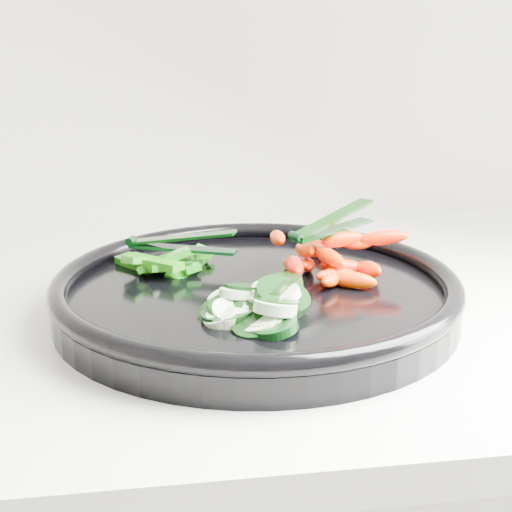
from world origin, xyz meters
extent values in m
cube|color=silver|center=(0.00, 1.70, 0.92)|extent=(2.02, 0.62, 0.03)
cylinder|color=black|center=(-0.16, 1.65, 0.94)|extent=(0.46, 0.46, 0.02)
torus|color=black|center=(-0.16, 1.65, 0.96)|extent=(0.47, 0.47, 0.02)
cylinder|color=black|center=(-0.17, 1.55, 0.96)|extent=(0.05, 0.05, 0.02)
cylinder|color=beige|center=(-0.17, 1.55, 0.96)|extent=(0.05, 0.05, 0.02)
cylinder|color=black|center=(-0.19, 1.58, 0.96)|extent=(0.05, 0.05, 0.03)
cylinder|color=#CEF1C1|center=(-0.19, 1.57, 0.96)|extent=(0.04, 0.04, 0.02)
cylinder|color=black|center=(-0.16, 1.54, 0.96)|extent=(0.05, 0.05, 0.02)
cylinder|color=beige|center=(-0.16, 1.55, 0.96)|extent=(0.04, 0.04, 0.02)
cylinder|color=black|center=(-0.18, 1.61, 0.96)|extent=(0.05, 0.05, 0.02)
cylinder|color=#D9EEBE|center=(-0.19, 1.61, 0.96)|extent=(0.05, 0.05, 0.02)
cylinder|color=black|center=(-0.19, 1.57, 0.96)|extent=(0.06, 0.06, 0.02)
cylinder|color=#D4F0C0|center=(-0.19, 1.57, 0.96)|extent=(0.04, 0.04, 0.01)
cylinder|color=black|center=(-0.20, 1.58, 0.96)|extent=(0.05, 0.05, 0.02)
cylinder|color=#D2EBBC|center=(-0.20, 1.57, 0.96)|extent=(0.03, 0.03, 0.02)
cylinder|color=black|center=(-0.16, 1.59, 0.97)|extent=(0.05, 0.05, 0.03)
cylinder|color=beige|center=(-0.15, 1.58, 0.97)|extent=(0.04, 0.04, 0.02)
cylinder|color=black|center=(-0.17, 1.61, 0.97)|extent=(0.05, 0.05, 0.02)
cylinder|color=beige|center=(-0.18, 1.59, 0.97)|extent=(0.04, 0.04, 0.01)
cylinder|color=black|center=(-0.15, 1.58, 0.97)|extent=(0.06, 0.06, 0.03)
cylinder|color=#CAEBBC|center=(-0.16, 1.59, 0.97)|extent=(0.04, 0.04, 0.02)
cylinder|color=black|center=(-0.15, 1.61, 0.97)|extent=(0.05, 0.05, 0.02)
cylinder|color=beige|center=(-0.16, 1.59, 0.97)|extent=(0.04, 0.04, 0.02)
cylinder|color=black|center=(-0.15, 1.57, 0.97)|extent=(0.05, 0.05, 0.02)
cylinder|color=beige|center=(-0.16, 1.56, 0.97)|extent=(0.05, 0.05, 0.02)
ellipsoid|color=red|center=(-0.08, 1.65, 0.96)|extent=(0.02, 0.05, 0.02)
ellipsoid|color=#FD2400|center=(-0.08, 1.65, 0.96)|extent=(0.05, 0.03, 0.02)
ellipsoid|color=#DF4300|center=(-0.07, 1.63, 0.96)|extent=(0.05, 0.04, 0.02)
ellipsoid|color=#FF5B00|center=(-0.11, 1.68, 0.96)|extent=(0.03, 0.04, 0.02)
ellipsoid|color=#FF4500|center=(-0.05, 1.66, 0.96)|extent=(0.02, 0.05, 0.03)
ellipsoid|color=#FF1200|center=(-0.10, 1.68, 0.96)|extent=(0.02, 0.04, 0.02)
ellipsoid|color=#EF5500|center=(-0.09, 1.64, 0.96)|extent=(0.04, 0.04, 0.02)
ellipsoid|color=#F72D00|center=(-0.07, 1.67, 0.96)|extent=(0.05, 0.02, 0.02)
ellipsoid|color=#E00D00|center=(-0.08, 1.74, 0.96)|extent=(0.03, 0.05, 0.02)
ellipsoid|color=red|center=(-0.12, 1.64, 0.98)|extent=(0.02, 0.05, 0.02)
ellipsoid|color=#F54200|center=(-0.06, 1.72, 0.98)|extent=(0.03, 0.05, 0.02)
ellipsoid|color=#FF3F00|center=(-0.10, 1.69, 0.98)|extent=(0.02, 0.05, 0.02)
ellipsoid|color=#DE3D00|center=(-0.09, 1.66, 0.98)|extent=(0.03, 0.05, 0.02)
ellipsoid|color=#F44100|center=(-0.10, 1.68, 0.98)|extent=(0.04, 0.04, 0.02)
ellipsoid|color=#E23700|center=(-0.04, 1.71, 0.98)|extent=(0.05, 0.04, 0.02)
ellipsoid|color=#DF3A00|center=(-0.13, 1.68, 0.99)|extent=(0.02, 0.04, 0.02)
ellipsoid|color=red|center=(-0.07, 1.67, 0.99)|extent=(0.04, 0.02, 0.02)
ellipsoid|color=#F02F00|center=(-0.03, 1.67, 0.99)|extent=(0.05, 0.03, 0.02)
cube|color=#0A700D|center=(-0.22, 1.71, 0.96)|extent=(0.03, 0.05, 0.02)
cube|color=#0B710A|center=(-0.23, 1.71, 0.96)|extent=(0.05, 0.06, 0.03)
cube|color=#186109|center=(-0.21, 1.74, 0.96)|extent=(0.03, 0.05, 0.02)
cube|color=#0C730B|center=(-0.23, 1.71, 0.96)|extent=(0.05, 0.04, 0.01)
cube|color=#216A0A|center=(-0.22, 1.71, 0.96)|extent=(0.05, 0.07, 0.02)
cube|color=#1A6609|center=(-0.27, 1.72, 0.96)|extent=(0.05, 0.05, 0.01)
cube|color=#1E6209|center=(-0.25, 1.70, 0.96)|extent=(0.03, 0.06, 0.02)
cube|color=#1D6009|center=(-0.24, 1.70, 0.97)|extent=(0.06, 0.02, 0.02)
cube|color=#1E6809|center=(-0.26, 1.70, 0.97)|extent=(0.04, 0.04, 0.02)
cube|color=#0D690A|center=(-0.25, 1.69, 0.97)|extent=(0.06, 0.05, 0.01)
cylinder|color=black|center=(-0.12, 1.65, 1.00)|extent=(0.01, 0.01, 0.01)
cube|color=black|center=(-0.08, 1.68, 1.00)|extent=(0.10, 0.08, 0.00)
cube|color=black|center=(-0.08, 1.68, 1.01)|extent=(0.10, 0.08, 0.02)
cylinder|color=black|center=(-0.27, 1.74, 0.98)|extent=(0.01, 0.01, 0.01)
cube|color=black|center=(-0.22, 1.72, 0.97)|extent=(0.11, 0.06, 0.00)
cube|color=black|center=(-0.22, 1.72, 0.99)|extent=(0.11, 0.06, 0.02)
camera|label=1|loc=(-0.25, 1.03, 1.18)|focal=50.00mm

